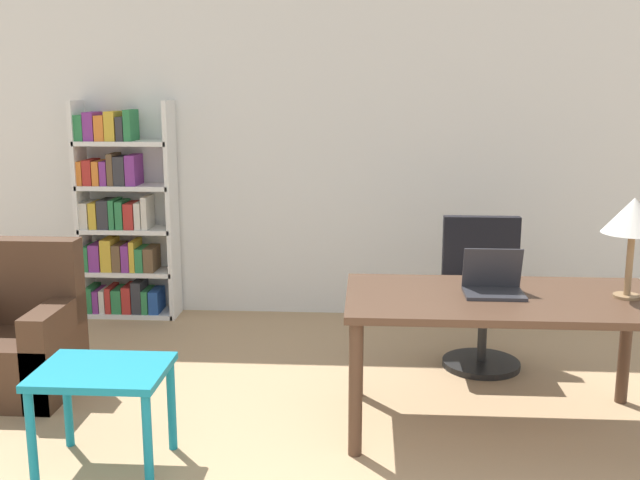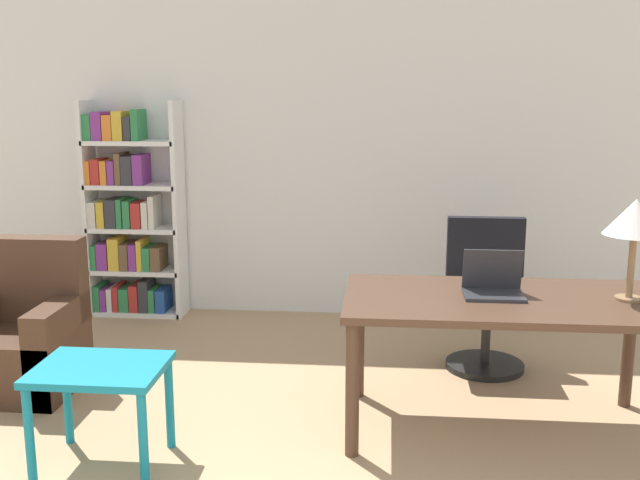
% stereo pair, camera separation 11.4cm
% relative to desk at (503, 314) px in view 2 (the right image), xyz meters
% --- Properties ---
extents(wall_back, '(8.00, 0.06, 2.70)m').
position_rel_desk_xyz_m(wall_back, '(-0.92, 2.08, 0.70)').
color(wall_back, white).
rests_on(wall_back, ground_plane).
extents(desk, '(1.68, 0.87, 0.75)m').
position_rel_desk_xyz_m(desk, '(0.00, 0.00, 0.00)').
color(desk, '#4C3323').
rests_on(desk, ground_plane).
extents(laptop, '(0.31, 0.24, 0.24)m').
position_rel_desk_xyz_m(laptop, '(-0.06, 0.04, 0.14)').
color(laptop, '#2D2D33').
rests_on(laptop, desk).
extents(table_lamp, '(0.31, 0.31, 0.53)m').
position_rel_desk_xyz_m(table_lamp, '(0.64, 0.01, 0.52)').
color(table_lamp, olive).
rests_on(table_lamp, desk).
extents(office_chair, '(0.54, 0.54, 0.98)m').
position_rel_desk_xyz_m(office_chair, '(0.04, 0.98, -0.20)').
color(office_chair, black).
rests_on(office_chair, ground_plane).
extents(side_table_blue, '(0.62, 0.49, 0.52)m').
position_rel_desk_xyz_m(side_table_blue, '(-2.00, -0.58, -0.22)').
color(side_table_blue, teal).
rests_on(side_table_blue, ground_plane).
extents(armchair, '(0.68, 0.64, 0.92)m').
position_rel_desk_xyz_m(armchair, '(-2.86, 0.31, -0.35)').
color(armchair, '#472D1E').
rests_on(armchair, ground_plane).
extents(bookshelf, '(0.77, 0.28, 1.73)m').
position_rel_desk_xyz_m(bookshelf, '(-2.70, 1.89, 0.13)').
color(bookshelf, white).
rests_on(bookshelf, ground_plane).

